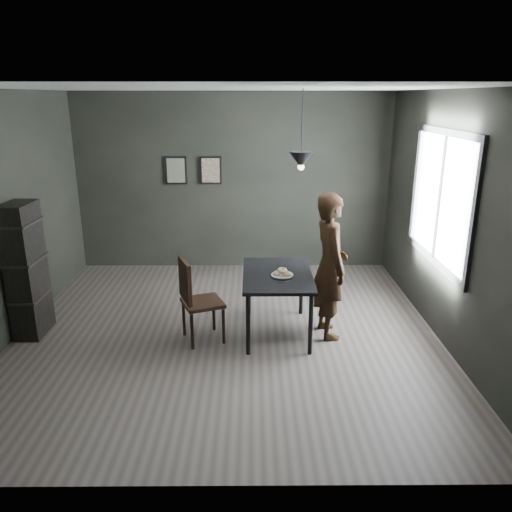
{
  "coord_description": "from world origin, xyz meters",
  "views": [
    {
      "loc": [
        0.31,
        -5.46,
        2.72
      ],
      "look_at": [
        0.35,
        0.05,
        0.95
      ],
      "focal_mm": 35.0,
      "sensor_mm": 36.0,
      "label": 1
    }
  ],
  "objects_px": {
    "wood_chair": "(195,295)",
    "cafe_table": "(277,280)",
    "woman": "(330,266)",
    "shelf_unit": "(26,270)",
    "white_plate": "(282,276)",
    "pendant_lamp": "(301,160)"
  },
  "relations": [
    {
      "from": "wood_chair",
      "to": "cafe_table",
      "type": "bearing_deg",
      "value": -9.17
    },
    {
      "from": "woman",
      "to": "pendant_lamp",
      "type": "relative_size",
      "value": 1.98
    },
    {
      "from": "shelf_unit",
      "to": "white_plate",
      "type": "bearing_deg",
      "value": -1.37
    },
    {
      "from": "shelf_unit",
      "to": "pendant_lamp",
      "type": "xyz_separation_m",
      "value": [
        3.17,
        0.09,
        1.26
      ]
    },
    {
      "from": "shelf_unit",
      "to": "pendant_lamp",
      "type": "height_order",
      "value": "pendant_lamp"
    },
    {
      "from": "cafe_table",
      "to": "shelf_unit",
      "type": "xyz_separation_m",
      "value": [
        -2.92,
        0.01,
        0.12
      ]
    },
    {
      "from": "cafe_table",
      "to": "shelf_unit",
      "type": "relative_size",
      "value": 0.76
    },
    {
      "from": "cafe_table",
      "to": "wood_chair",
      "type": "relative_size",
      "value": 1.2
    },
    {
      "from": "white_plate",
      "to": "shelf_unit",
      "type": "relative_size",
      "value": 0.15
    },
    {
      "from": "cafe_table",
      "to": "white_plate",
      "type": "relative_size",
      "value": 5.22
    },
    {
      "from": "cafe_table",
      "to": "wood_chair",
      "type": "bearing_deg",
      "value": -167.38
    },
    {
      "from": "shelf_unit",
      "to": "woman",
      "type": "bearing_deg",
      "value": -0.37
    },
    {
      "from": "cafe_table",
      "to": "shelf_unit",
      "type": "height_order",
      "value": "shelf_unit"
    },
    {
      "from": "woman",
      "to": "wood_chair",
      "type": "xyz_separation_m",
      "value": [
        -1.55,
        -0.17,
        -0.29
      ]
    },
    {
      "from": "cafe_table",
      "to": "pendant_lamp",
      "type": "xyz_separation_m",
      "value": [
        0.25,
        0.1,
        1.38
      ]
    },
    {
      "from": "woman",
      "to": "pendant_lamp",
      "type": "xyz_separation_m",
      "value": [
        -0.35,
        0.14,
        1.19
      ]
    },
    {
      "from": "woman",
      "to": "shelf_unit",
      "type": "xyz_separation_m",
      "value": [
        -3.52,
        0.05,
        -0.06
      ]
    },
    {
      "from": "white_plate",
      "to": "shelf_unit",
      "type": "bearing_deg",
      "value": 178.16
    },
    {
      "from": "pendant_lamp",
      "to": "woman",
      "type": "bearing_deg",
      "value": -21.81
    },
    {
      "from": "white_plate",
      "to": "wood_chair",
      "type": "xyz_separation_m",
      "value": [
        -1.0,
        -0.13,
        -0.19
      ]
    },
    {
      "from": "woman",
      "to": "wood_chair",
      "type": "bearing_deg",
      "value": 87.04
    },
    {
      "from": "woman",
      "to": "shelf_unit",
      "type": "bearing_deg",
      "value": 79.9
    }
  ]
}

